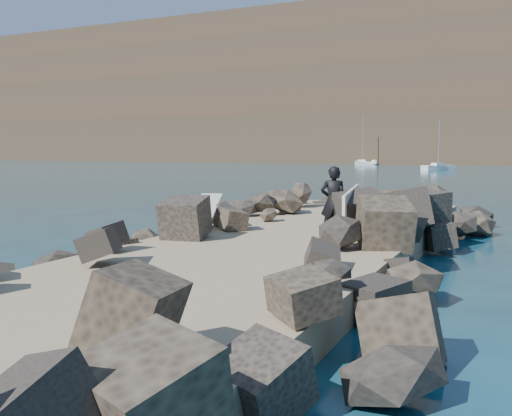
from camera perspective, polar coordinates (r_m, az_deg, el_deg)
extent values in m
plane|color=#0F384C|center=(13.73, 1.79, -5.85)|extent=(800.00, 800.00, 0.00)
cube|color=#8C7759|center=(11.90, -2.07, -6.21)|extent=(6.00, 26.00, 0.60)
cube|color=black|center=(13.80, -11.88, -3.80)|extent=(2.60, 22.00, 1.00)
cube|color=#272421|center=(11.34, 12.34, -5.92)|extent=(2.60, 22.00, 1.00)
cube|color=silver|center=(16.11, -5.01, -0.36)|extent=(1.50, 2.56, 0.08)
imported|color=black|center=(14.33, 7.75, 0.62)|extent=(0.73, 0.56, 1.78)
cube|color=white|center=(14.19, 9.48, 0.75)|extent=(0.33, 2.20, 0.69)
cube|color=white|center=(79.93, 17.77, 3.81)|extent=(3.93, 5.38, 0.80)
cylinder|color=gray|center=(79.89, 17.85, 6.25)|extent=(0.12, 0.12, 6.11)
cube|color=white|center=(79.35, 17.73, 4.16)|extent=(1.57, 1.79, 0.44)
cube|color=white|center=(101.77, 10.60, 4.39)|extent=(4.41, 7.22, 0.80)
cylinder|color=gray|center=(101.75, 10.65, 6.81)|extent=(0.12, 0.12, 7.93)
cube|color=white|center=(100.99, 10.49, 4.66)|extent=(1.88, 2.31, 0.44)
cube|color=white|center=(173.30, 10.05, 16.21)|extent=(10.00, 8.00, 4.00)
cube|color=white|center=(180.09, 24.05, 15.32)|extent=(8.00, 6.00, 3.50)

